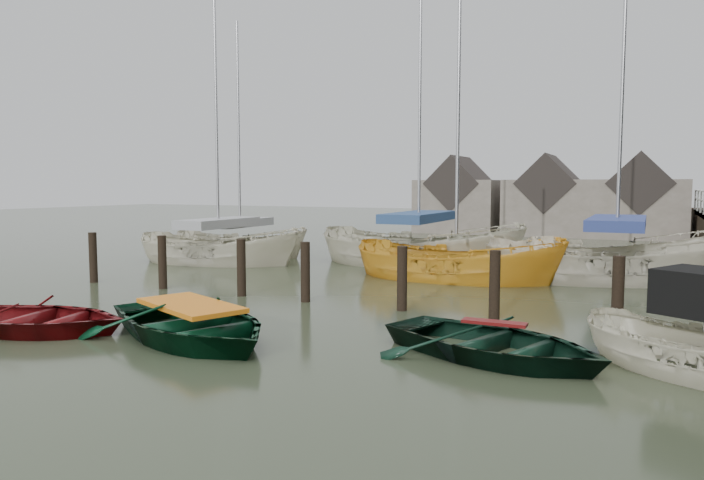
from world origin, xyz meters
The scene contains 11 objects.
ground centered at (0.00, 0.00, 0.00)m, with size 120.00×120.00×0.00m, color #2C3320.
mooring_pilings centered at (-1.11, 3.00, 0.50)m, with size 13.72×0.22×1.80m.
far_sheds centered at (0.83, 26.00, 1.86)m, with size 14.00×4.08×4.39m.
rowboat_red centered at (-4.26, -1.77, 0.00)m, with size 2.65×3.71×0.77m, color #5D0D0F.
rowboat_green centered at (-1.20, -1.04, 0.00)m, with size 3.00×4.20×0.87m, color black.
rowboat_dkgreen centered at (3.85, 0.10, 0.00)m, with size 2.64×3.70×0.77m, color black.
sailboat_a centered at (-7.49, 7.98, 0.06)m, with size 6.32×3.13×10.85m.
sailboat_b centered at (-1.02, 10.37, 0.06)m, with size 7.26×2.87×12.62m.
sailboat_c centered at (1.00, 7.86, 0.01)m, with size 6.22×2.43×9.56m.
sailboat_d centered at (5.17, 9.51, 0.06)m, with size 7.71×4.71×12.27m.
sailboat_e centered at (-8.10, 10.10, 0.07)m, with size 5.72×2.78×9.83m.
Camera 1 is at (5.98, -9.57, 2.71)m, focal length 32.00 mm.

